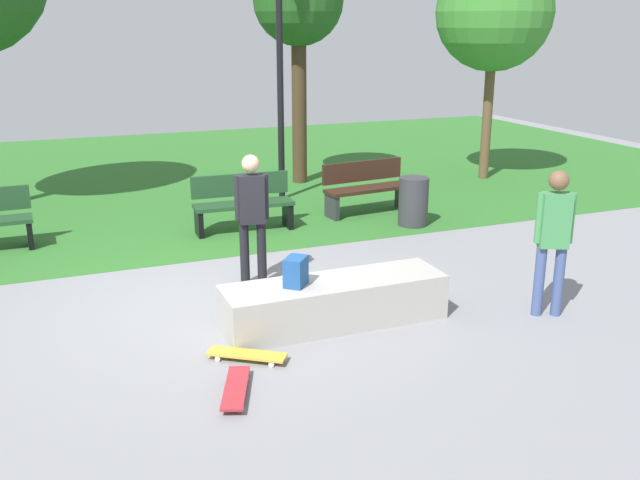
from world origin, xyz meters
TOP-DOWN VIEW (x-y plane):
  - ground_plane at (0.00, 0.00)m, footprint 28.00×28.00m
  - grass_lawn at (0.00, 7.79)m, footprint 26.60×12.42m
  - concrete_ledge at (1.12, -1.14)m, footprint 2.52×0.71m
  - backpack_on_ledge at (0.67, -1.12)m, footprint 0.33×0.34m
  - skater_performing_trick at (3.50, -1.83)m, footprint 0.40×0.31m
  - skater_watching at (0.65, 0.42)m, footprint 0.42×0.26m
  - skateboard_by_ledge at (-0.33, -2.27)m, footprint 0.47×0.82m
  - skateboard_spare at (-0.05, -1.65)m, footprint 0.77×0.62m
  - park_bench_near_lamppost at (3.55, 3.11)m, footprint 1.64×0.64m
  - park_bench_center_lawn at (1.21, 2.85)m, footprint 1.62×0.53m
  - tree_young_birch at (7.20, 4.81)m, footprint 2.39×2.39m
  - tree_slender_maple at (3.34, 5.93)m, footprint 1.81×1.81m
  - lamp_post at (2.50, 4.66)m, footprint 0.28×0.28m
  - trash_bin at (3.92, 2.09)m, footprint 0.49×0.49m

SIDE VIEW (x-z plane):
  - ground_plane at x=0.00m, z-range 0.00..0.00m
  - grass_lawn at x=0.00m, z-range 0.00..0.01m
  - skateboard_by_ledge at x=-0.33m, z-range 0.02..0.10m
  - skateboard_spare at x=-0.05m, z-range 0.02..0.10m
  - concrete_ledge at x=1.12m, z-range 0.00..0.51m
  - trash_bin at x=3.92m, z-range 0.00..0.81m
  - park_bench_near_lamppost at x=3.55m, z-range 0.03..0.94m
  - park_bench_center_lawn at x=1.21m, z-range 0.03..0.94m
  - backpack_on_ledge at x=0.67m, z-range 0.51..0.83m
  - skater_watching at x=0.65m, z-range 0.14..1.83m
  - skater_performing_trick at x=3.50m, z-range 0.14..1.85m
  - lamp_post at x=2.50m, z-range 0.47..5.25m
  - tree_young_birch at x=7.20m, z-range 1.11..5.77m
  - tree_slender_maple at x=3.34m, z-range 1.29..5.89m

